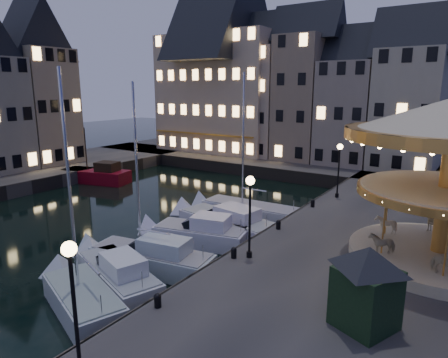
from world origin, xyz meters
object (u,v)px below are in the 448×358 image
Objects in this scene: motorboat_a at (79,297)px; motorboat_f at (244,211)px; streetlamp_c at (339,163)px; motorboat_b at (115,273)px; motorboat_c at (145,257)px; motorboat_e at (223,222)px; bollard_c at (278,224)px; red_fishing_boat at (97,176)px; streetlamp_b at (250,205)px; bollard_b at (234,252)px; streetlamp_a at (73,289)px; motorboat_d at (195,234)px; ticket_kiosk at (368,273)px; bollard_d at (313,203)px; bollard_a at (158,300)px.

motorboat_a is 15.02m from motorboat_f.
streetlamp_c is 18.67m from motorboat_b.
motorboat_a is at bearing -85.61° from motorboat_c.
bollard_c is at bearing -10.11° from motorboat_e.
motorboat_f is (-0.13, 12.69, -0.11)m from motorboat_b.
motorboat_e is 1.11× the size of red_fishing_boat.
red_fishing_boat is at bearing 166.05° from motorboat_e.
streetlamp_b reaches higher than bollard_b.
streetlamp_a reaches higher than motorboat_d.
motorboat_f is at bearing 90.49° from motorboat_c.
motorboat_f reaches higher than streetlamp_b.
motorboat_f is (-5.44, 18.61, -3.49)m from streetlamp_a.
streetlamp_b is at bearing 39.81° from bollard_b.
motorboat_b is (-4.70, -8.58, -0.96)m from bollard_c.
ticket_kiosk is at bearing -18.75° from bollard_b.
bollard_d is 0.05× the size of motorboat_a.
motorboat_c is at bearing -32.54° from red_fishing_boat.
motorboat_f reaches higher than ticket_kiosk.
motorboat_d is at bearing 148.05° from bollard_b.
motorboat_b is at bearing -89.28° from motorboat_d.
motorboat_f is at bearing 95.06° from motorboat_e.
red_fishing_boat is (-24.04, 20.00, -3.32)m from streetlamp_a.
red_fishing_boat is at bearing 147.46° from motorboat_c.
bollard_a and bollard_b have the same top height.
streetlamp_b reaches higher than bollard_c.
motorboat_a is 0.94× the size of motorboat_f.
streetlamp_c is 0.60× the size of motorboat_d.
streetlamp_b is at bearing -82.41° from bollard_c.
motorboat_a is (-4.40, -5.90, -1.07)m from bollard_b.
ticket_kiosk is at bearing -46.55° from bollard_c.
bollard_b is 5.04m from motorboat_c.
streetlamp_b reaches higher than ticket_kiosk.
motorboat_c is 22.17m from red_fishing_boat.
streetlamp_b is 0.56× the size of red_fishing_boat.
bollard_b is 7.58m from ticket_kiosk.
motorboat_c is at bearing 175.39° from ticket_kiosk.
motorboat_d reaches higher than bollard_b.
streetlamp_b is at bearing -86.57° from bollard_d.
bollard_d is (-0.60, -3.50, -2.41)m from streetlamp_c.
motorboat_f reaches higher than bollard_c.
bollard_c is 5.50m from bollard_d.
motorboat_a is at bearing -111.99° from bollard_c.
bollard_d is at bearing 90.00° from bollard_c.
streetlamp_b is 6.50m from bollard_a.
motorboat_c is at bearing -160.20° from streetlamp_b.
motorboat_e is at bearing 169.89° from bollard_c.
motorboat_f is at bearing 106.28° from streetlamp_a.
streetlamp_b is 0.40× the size of motorboat_c.
motorboat_d reaches higher than bollard_a.
bollard_c is at bearing 133.45° from ticket_kiosk.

